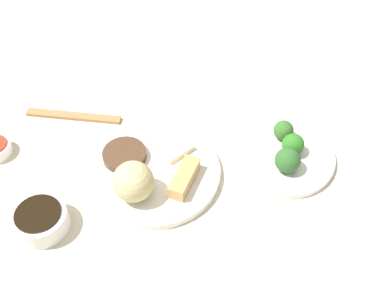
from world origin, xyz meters
TOP-DOWN VIEW (x-y plane):
  - tabletop at (0.00, 0.00)m, footprint 2.20×2.20m
  - main_plate at (0.01, 0.04)m, footprint 0.26×0.26m
  - rice_scoop at (0.07, 0.07)m, footprint 0.08×0.08m
  - spring_roll at (-0.02, 0.10)m, footprint 0.09×0.08m
  - crab_rangoon_wonton at (-0.05, 0.01)m, footprint 0.07×0.08m
  - stir_fry_heap at (0.04, -0.02)m, footprint 0.09×0.09m
  - broccoli_plate at (-0.23, 0.15)m, footprint 0.21×0.21m
  - broccoli_floret_0 at (-0.24, 0.15)m, footprint 0.04×0.04m
  - broccoli_floret_1 at (-0.21, 0.18)m, footprint 0.05×0.05m
  - broccoli_floret_2 at (-0.26, 0.11)m, footprint 0.04×0.04m
  - soy_sauce_bowl at (0.24, 0.03)m, footprint 0.10×0.10m
  - soy_sauce_bowl_liquid at (0.24, 0.03)m, footprint 0.08×0.08m
  - chopsticks_pair at (0.07, -0.20)m, footprint 0.17×0.16m

SIDE VIEW (x-z plane):
  - tabletop at x=0.00m, z-range 0.00..0.02m
  - chopsticks_pair at x=0.07m, z-range 0.02..0.03m
  - broccoli_plate at x=-0.23m, z-range 0.02..0.03m
  - main_plate at x=0.01m, z-range 0.02..0.04m
  - soy_sauce_bowl at x=0.24m, z-range 0.02..0.06m
  - crab_rangoon_wonton at x=-0.05m, z-range 0.04..0.05m
  - stir_fry_heap at x=0.04m, z-range 0.04..0.05m
  - spring_roll at x=-0.02m, z-range 0.04..0.06m
  - broccoli_floret_2 at x=-0.26m, z-range 0.03..0.08m
  - broccoli_floret_0 at x=-0.24m, z-range 0.03..0.08m
  - broccoli_floret_1 at x=-0.21m, z-range 0.03..0.08m
  - soy_sauce_bowl_liquid at x=0.24m, z-range 0.06..0.06m
  - rice_scoop at x=0.07m, z-range 0.04..0.11m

